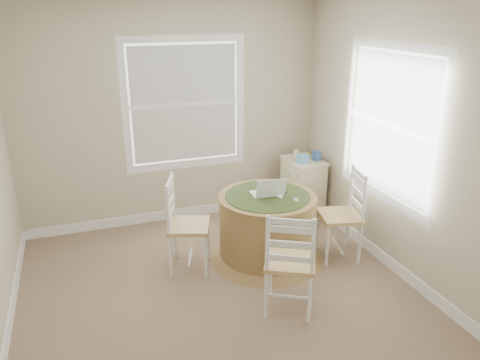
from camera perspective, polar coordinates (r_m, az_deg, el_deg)
name	(u,v)px	position (r m, az deg, el deg)	size (l,w,h in m)	color
room	(230,155)	(4.12, -1.25, 3.06)	(3.64, 3.64, 2.64)	#93795D
round_table	(267,225)	(4.90, 3.29, -5.45)	(1.19, 1.19, 0.72)	olive
chair_left	(189,225)	(4.71, -6.24, -5.52)	(0.42, 0.40, 0.95)	white
chair_near	(290,261)	(4.09, 6.15, -9.84)	(0.42, 0.40, 0.95)	white
chair_right	(340,216)	(5.01, 12.07, -4.26)	(0.42, 0.40, 0.95)	white
laptop	(268,192)	(4.77, 3.42, -1.50)	(0.33, 0.29, 0.22)	white
mouse	(279,196)	(4.74, 4.81, -1.98)	(0.06, 0.09, 0.03)	white
phone	(296,200)	(4.68, 6.86, -2.46)	(0.04, 0.09, 0.02)	#B7BABF
keys	(283,193)	(4.83, 5.31, -1.59)	(0.06, 0.05, 0.03)	black
corner_chest	(302,187)	(5.98, 7.61, -0.89)	(0.43, 0.57, 0.74)	#C5B994
tissue_box	(303,159)	(5.73, 7.70, 2.61)	(0.12, 0.12, 0.10)	#5998CD
box_yellow	(304,156)	(5.91, 7.77, 2.94)	(0.15, 0.10, 0.06)	gold
box_blue	(316,156)	(5.82, 9.27, 2.92)	(0.08, 0.08, 0.12)	#34589C
cup_cream	(297,154)	(5.93, 6.92, 3.21)	(0.07, 0.07, 0.09)	beige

